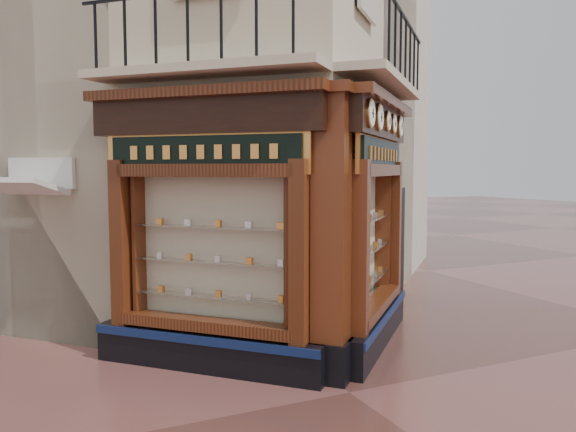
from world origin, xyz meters
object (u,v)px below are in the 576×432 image
awning (26,351)px  clock_e (400,127)px  clock_d (394,124)px  clock_c (388,121)px  clock_a (370,113)px  signboard_left (203,152)px  clock_b (379,117)px  corner_pilaster (331,238)px  signboard_right (381,154)px

awning → clock_e: bearing=-147.1°
clock_d → awning: (-5.67, 1.79, -3.62)m
clock_c → clock_e: bearing=-0.0°
clock_a → clock_c: bearing=0.0°
clock_e → clock_d: bearing=180.0°
signboard_left → clock_e: bearing=-124.0°
clock_d → clock_c: bearing=-180.0°
clock_b → signboard_left: bearing=121.4°
corner_pilaster → signboard_right: corner_pilaster is taller
corner_pilaster → awning: corner_pilaster is taller
clock_c → signboard_left: bearing=132.7°
clock_c → awning: 6.76m
clock_c → clock_e: 1.22m
clock_b → clock_d: 1.24m
clock_d → awning: size_ratio=0.25×
corner_pilaster → signboard_left: bearing=100.2°
clock_a → clock_b: (0.44, 0.44, -0.00)m
clock_b → clock_e: size_ratio=1.02×
clock_e → signboard_right: clock_e is taller
clock_b → clock_c: 0.68m
corner_pilaster → signboard_right: 2.12m
awning → signboard_left: 4.38m
clock_a → clock_d: 1.85m
clock_e → signboard_left: (-3.82, -0.75, -0.52)m
clock_b → clock_e: (1.35, 1.35, -0.00)m
clock_d → signboard_left: clock_d is taller
clock_a → clock_d: size_ratio=1.22×
clock_c → signboard_right: bearing=62.9°
clock_d → signboard_right: bearing=167.5°
clock_b → clock_e: clock_b is taller
corner_pilaster → clock_e: size_ratio=10.05×
corner_pilaster → clock_b: size_ratio=9.85×
corner_pilaster → clock_d: (1.89, 1.29, 1.67)m
signboard_left → signboard_right: bearing=-135.0°
signboard_right → clock_d: bearing=-12.5°
awning → signboard_right: 6.43m
signboard_right → corner_pilaster: bearing=169.8°
clock_c → corner_pilaster: bearing=165.8°
awning → clock_d: bearing=-152.5°
clock_a → signboard_left: size_ratio=0.18×
clock_d → clock_e: 0.67m
clock_e → clock_a: bearing=-180.0°
clock_b → awning: (-4.80, 2.66, -3.62)m
signboard_left → corner_pilaster: bearing=-169.8°
clock_a → clock_b: bearing=-0.0°
corner_pilaster → clock_a: bearing=-47.3°
clock_e → awning: (-6.14, 1.31, -3.62)m
clock_d → awning: 6.96m
awning → clock_c: bearing=-157.4°
clock_a → clock_e: (1.78, 1.78, -0.00)m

